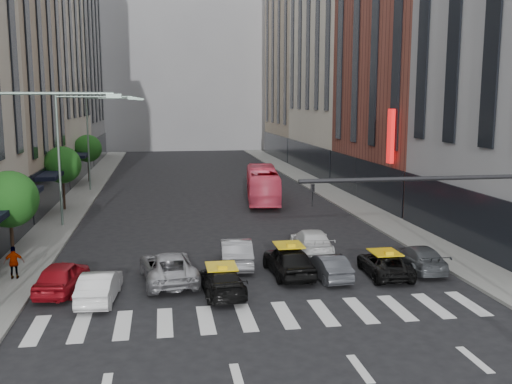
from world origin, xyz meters
name	(u,v)px	position (x,y,z in m)	size (l,w,h in m)	color
ground	(278,330)	(0.00, 0.00, 0.00)	(160.00, 160.00, 0.00)	black
sidewalk_left	(76,201)	(-11.50, 30.00, 0.07)	(3.00, 96.00, 0.15)	slate
sidewalk_right	(334,194)	(11.50, 30.00, 0.07)	(3.00, 96.00, 0.15)	slate
building_left_c	(36,12)	(-17.00, 46.00, 18.00)	(8.00, 20.00, 36.00)	beige
building_left_d	(66,55)	(-17.00, 65.00, 15.00)	(8.00, 18.00, 30.00)	gray
building_right_b	(410,48)	(17.00, 27.00, 13.00)	(8.00, 18.00, 26.00)	brown
building_right_c	(343,1)	(17.00, 46.00, 20.00)	(8.00, 20.00, 40.00)	beige
building_right_d	(302,65)	(17.00, 65.00, 14.00)	(8.00, 18.00, 28.00)	tan
building_far	(182,48)	(0.00, 85.00, 18.00)	(30.00, 10.00, 36.00)	gray
tree_near	(9,199)	(-11.80, 10.00, 3.65)	(2.88, 2.88, 4.95)	black
tree_mid	(62,165)	(-11.80, 26.00, 3.65)	(2.88, 2.88, 4.95)	black
tree_far	(88,148)	(-11.80, 42.00, 3.65)	(2.88, 2.88, 4.95)	black
streetlamp_near	(13,168)	(-10.04, 4.00, 5.90)	(5.38, 0.25, 9.00)	gray
streetlamp_mid	(73,141)	(-10.04, 20.00, 5.90)	(5.38, 0.25, 9.00)	gray
streetlamp_far	(98,130)	(-10.04, 36.00, 5.90)	(5.38, 0.25, 9.00)	gray
traffic_signal	(488,213)	(7.69, -1.00, 4.47)	(10.10, 0.20, 6.00)	black
liberty_sign	(391,136)	(12.60, 20.00, 6.00)	(0.30, 0.70, 4.00)	red
car_red	(62,277)	(-8.74, 5.93, 0.72)	(1.69, 4.20, 1.43)	maroon
car_white_front	(100,286)	(-6.95, 4.43, 0.66)	(1.40, 4.01, 1.32)	silver
car_silver	(168,267)	(-3.98, 6.62, 0.72)	(2.39, 5.18, 1.44)	#A2A2A8
taxi_left	(221,280)	(-1.66, 4.46, 0.63)	(1.76, 4.33, 1.26)	black
taxi_center	(289,261)	(1.90, 6.61, 0.77)	(1.82, 4.54, 1.55)	black
car_grey_mid	(328,266)	(3.71, 5.89, 0.61)	(1.29, 3.70, 1.22)	#3A3C41
taxi_right	(384,264)	(6.58, 5.83, 0.58)	(1.94, 4.20, 1.17)	black
car_grey_curb	(419,258)	(8.68, 6.49, 0.64)	(1.78, 4.38, 1.27)	#44484D
car_row2_left	(236,252)	(-0.44, 8.74, 0.74)	(1.56, 4.49, 1.48)	#939498
car_row2_right	(312,242)	(4.09, 10.44, 0.70)	(1.96, 4.82, 1.40)	white
bus	(263,185)	(4.35, 27.73, 1.47)	(2.48, 10.59, 2.95)	#F84968
pedestrian_far	(14,263)	(-11.24, 7.85, 0.94)	(0.93, 0.39, 1.58)	gray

